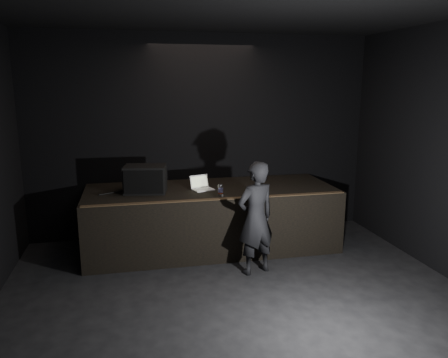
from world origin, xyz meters
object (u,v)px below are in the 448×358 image
at_px(laptop, 201,186).
at_px(beer_can, 221,190).
at_px(person, 256,218).
at_px(stage_riser, 211,218).
at_px(stage_monitor, 145,179).

bearing_deg(laptop, beer_can, -84.81).
distance_m(laptop, beer_can, 0.53).
xyz_separation_m(beer_can, person, (0.38, -0.59, -0.28)).
relative_size(laptop, person, 0.24).
relative_size(stage_riser, beer_can, 22.22).
bearing_deg(stage_monitor, laptop, 10.08).
distance_m(stage_riser, stage_monitor, 1.26).
bearing_deg(laptop, stage_monitor, 161.91).
distance_m(stage_monitor, person, 1.86).
relative_size(stage_monitor, beer_can, 3.87).
distance_m(stage_monitor, laptop, 0.89).
xyz_separation_m(stage_monitor, person, (1.47, -1.07, -0.40)).
bearing_deg(stage_riser, person, -69.13).
relative_size(stage_monitor, laptop, 1.79).
height_order(stage_monitor, beer_can, stage_monitor).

